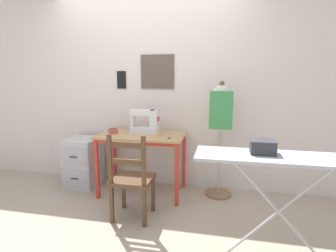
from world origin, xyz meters
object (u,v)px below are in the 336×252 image
Objects in this scene: scissors at (171,138)px; filing_cabinet at (84,162)px; ironing_board at (283,162)px; thread_spool_near_machine at (159,135)px; storage_box at (263,147)px; fabric_bowl at (113,131)px; wooden_chair at (132,179)px; sewing_machine at (146,122)px; dress_form at (221,115)px.

filing_cabinet is (-1.24, 0.20, -0.44)m from scissors.
filing_cabinet is at bearing 154.74° from ironing_board.
thread_spool_near_machine is 1.38m from storage_box.
filing_cabinet is 0.50× the size of ironing_board.
fabric_bowl reaches higher than filing_cabinet.
fabric_bowl is 0.67m from filing_cabinet.
sewing_machine is at bearing 93.86° from wooden_chair.
fabric_bowl is 2.71× the size of thread_spool_near_machine.
storage_box reaches higher than fabric_bowl.
filing_cabinet is (-1.08, 0.12, -0.45)m from thread_spool_near_machine.
scissors is at bearing -8.30° from fabric_bowl.
dress_form reaches higher than wooden_chair.
dress_form reaches higher than fabric_bowl.
filing_cabinet is at bearing -177.89° from dress_form.
ironing_board is at bearing -40.42° from scissors.
dress_form is at bearing 112.59° from ironing_board.
sewing_machine is 0.26× the size of dress_form.
thread_spool_near_machine is 0.68m from wooden_chair.
ironing_board is at bearing -16.15° from wooden_chair.
fabric_bowl is at bearing 171.70° from scissors.
fabric_bowl is 0.60m from thread_spool_near_machine.
thread_spool_near_machine is 1.17m from filing_cabinet.
wooden_chair is at bearing -52.88° from fabric_bowl.
sewing_machine is 0.26m from thread_spool_near_machine.
storage_box is (1.64, -0.93, 0.13)m from fabric_bowl.
ironing_board is (1.78, -0.98, 0.03)m from fabric_bowl.
thread_spool_near_machine reaches higher than filing_cabinet.
sewing_machine is at bearing 147.15° from thread_spool_near_machine.
scissors is at bearing 57.43° from wooden_chair.
thread_spool_near_machine is 0.77m from dress_form.
wooden_chair is at bearing 164.10° from storage_box.
scissors is (0.36, -0.21, -0.14)m from sewing_machine.
thread_spool_near_machine is at bearing 75.00° from wooden_chair.
scissors is 1.34m from ironing_board.
fabric_bowl is at bearing -173.42° from dress_form.
wooden_chair is 0.71× the size of ironing_board.
dress_form is (1.31, 0.15, 0.22)m from fabric_bowl.
ironing_board is at bearing -25.26° from filing_cabinet.
dress_form reaches higher than storage_box.
scissors is 0.67m from wooden_chair.
sewing_machine is 0.39× the size of wooden_chair.
storage_box is at bearing -29.66° from fabric_bowl.
sewing_machine is 3.13× the size of fabric_bowl.
sewing_machine reaches higher than fabric_bowl.
storage_box is at bearing -25.70° from filing_cabinet.
wooden_chair is 1.40× the size of filing_cabinet.
fabric_bowl is at bearing 151.17° from ironing_board.
filing_cabinet is (-0.88, -0.01, -0.57)m from sewing_machine.
thread_spool_near_machine is 0.07× the size of filing_cabinet.
dress_form is at bearing 2.11° from filing_cabinet.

